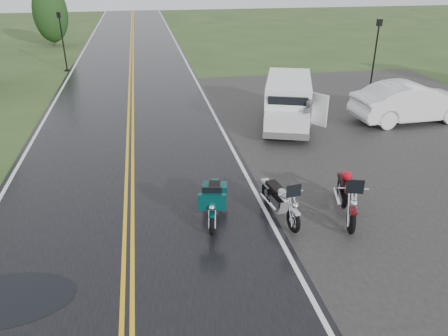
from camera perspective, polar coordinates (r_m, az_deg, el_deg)
name	(u,v)px	position (r m, az deg, el deg)	size (l,w,h in m)	color
ground	(128,247)	(11.29, -12.37, -10.01)	(120.00, 120.00, 0.00)	#2D471E
road	(131,118)	(20.32, -12.10, 6.35)	(8.00, 100.00, 0.04)	black
parking_pad	(415,142)	(18.74, 23.64, 3.10)	(14.00, 24.00, 0.03)	black
motorcycle_red	(353,210)	(11.57, 16.45, -5.32)	(0.89, 2.45, 1.45)	#580A0E
motorcycle_teal	(212,214)	(11.11, -1.57, -6.01)	(0.80, 2.19, 1.29)	#053938
motorcycle_silver	(294,212)	(11.32, 9.14, -5.68)	(0.80, 2.20, 1.30)	#B1B3BA
van_white	(267,114)	(17.45, 5.69, 7.08)	(1.91, 5.11, 2.01)	white
person_at_van	(307,120)	(17.48, 10.79, 6.15)	(0.60, 0.39, 1.65)	#444348
sedan_white	(411,103)	(20.97, 23.27, 7.83)	(1.81, 5.19, 1.71)	silver
lamp_post_far_left	(63,42)	(30.60, -20.29, 15.20)	(0.32, 0.32, 3.70)	black
lamp_post_far_right	(375,54)	(26.02, 19.11, 13.89)	(0.32, 0.32, 3.75)	black
tree_left_far	(51,19)	(40.86, -21.63, 17.62)	(2.81, 2.81, 4.32)	#1E3D19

